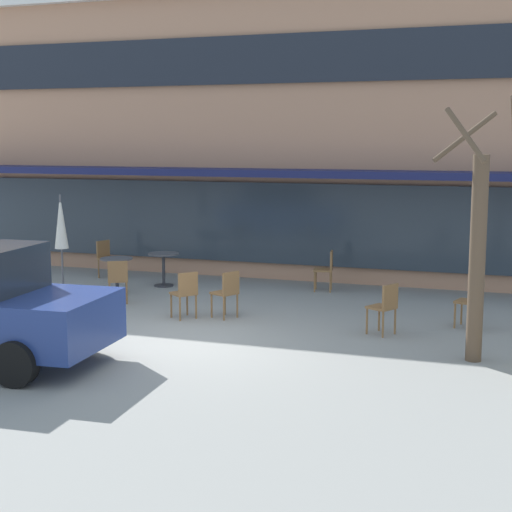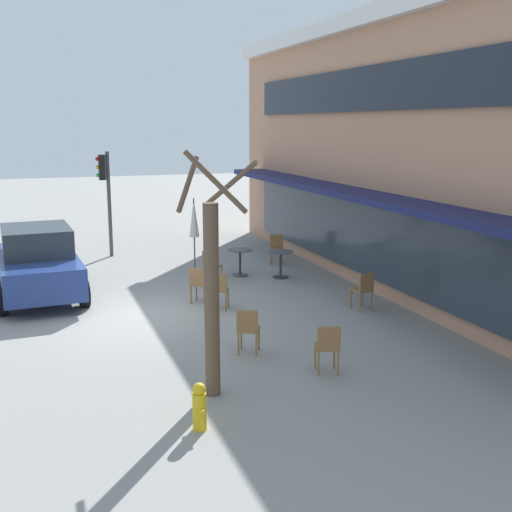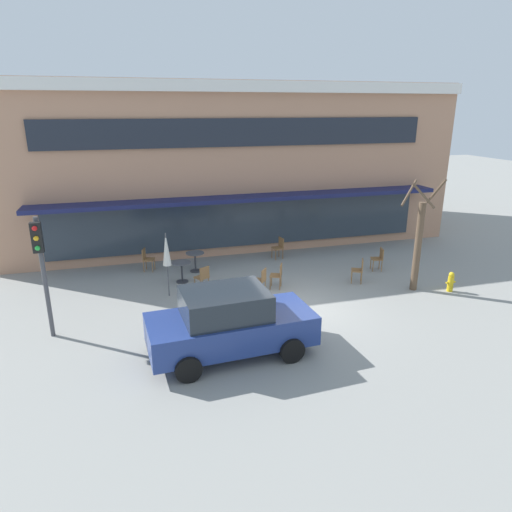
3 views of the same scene
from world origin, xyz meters
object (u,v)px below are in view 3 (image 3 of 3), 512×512
at_px(cafe_chair_5, 279,246).
at_px(cafe_chair_1, 278,274).
at_px(patio_umbrella_green_folded, 166,250).
at_px(cafe_chair_6, 359,269).
at_px(fire_hydrant, 451,282).
at_px(cafe_table_streetside, 195,259).
at_px(cafe_chair_4, 261,279).
at_px(cafe_chair_2, 379,257).
at_px(cafe_table_near_wall, 182,269).
at_px(cafe_chair_0, 147,258).
at_px(cafe_chair_3, 203,276).
at_px(traffic_light_pole, 41,259).
at_px(street_tree, 418,241).
at_px(parked_sedan, 229,323).

bearing_deg(cafe_chair_5, cafe_chair_1, -109.47).
relative_size(patio_umbrella_green_folded, cafe_chair_1, 2.47).
distance_m(cafe_chair_6, fire_hydrant, 3.11).
height_order(cafe_table_streetside, cafe_chair_4, cafe_chair_4).
xyz_separation_m(patio_umbrella_green_folded, cafe_chair_2, (8.12, 0.32, -1.10)).
height_order(patio_umbrella_green_folded, fire_hydrant, patio_umbrella_green_folded).
relative_size(cafe_table_near_wall, cafe_chair_0, 0.85).
bearing_deg(cafe_chair_2, cafe_chair_3, -178.58).
bearing_deg(cafe_chair_6, cafe_chair_1, 174.21).
height_order(cafe_chair_2, cafe_chair_5, same).
relative_size(patio_umbrella_green_folded, cafe_chair_2, 2.47).
xyz_separation_m(cafe_chair_3, traffic_light_pole, (-4.60, -2.21, 1.77)).
height_order(cafe_chair_5, street_tree, street_tree).
height_order(cafe_table_near_wall, patio_umbrella_green_folded, patio_umbrella_green_folded).
xyz_separation_m(cafe_table_near_wall, cafe_chair_3, (0.59, -1.03, 0.01)).
bearing_deg(traffic_light_pole, cafe_chair_5, 30.39).
xyz_separation_m(cafe_chair_5, cafe_chair_6, (1.87, -3.47, 0.00)).
bearing_deg(cafe_chair_5, cafe_chair_2, -37.40).
bearing_deg(cafe_table_streetside, cafe_chair_0, 162.13).
bearing_deg(traffic_light_pole, parked_sedan, -26.05).
bearing_deg(cafe_chair_6, cafe_table_near_wall, 163.34).
distance_m(cafe_table_near_wall, parked_sedan, 5.49).
distance_m(cafe_chair_2, cafe_chair_5, 4.09).
distance_m(cafe_table_near_wall, cafe_chair_6, 6.42).
distance_m(cafe_chair_2, traffic_light_pole, 11.91).
distance_m(cafe_table_streetside, cafe_chair_3, 2.02).
distance_m(cafe_table_streetside, fire_hydrant, 9.30).
bearing_deg(cafe_chair_1, cafe_chair_2, 8.85).
height_order(patio_umbrella_green_folded, cafe_chair_4, patio_umbrella_green_folded).
height_order(cafe_chair_3, traffic_light_pole, traffic_light_pole).
relative_size(cafe_table_streetside, cafe_chair_3, 0.85).
distance_m(cafe_chair_4, fire_hydrant, 6.56).
bearing_deg(cafe_chair_4, cafe_table_near_wall, 143.06).
bearing_deg(cafe_chair_5, cafe_chair_4, -117.82).
relative_size(cafe_chair_3, traffic_light_pole, 0.26).
bearing_deg(patio_umbrella_green_folded, parked_sedan, -75.22).
height_order(patio_umbrella_green_folded, cafe_chair_2, patio_umbrella_green_folded).
relative_size(cafe_chair_2, cafe_chair_3, 1.00).
distance_m(cafe_chair_0, parked_sedan, 7.23).
distance_m(cafe_table_near_wall, fire_hydrant, 9.46).
distance_m(cafe_chair_1, cafe_chair_2, 4.42).
height_order(patio_umbrella_green_folded, traffic_light_pole, traffic_light_pole).
bearing_deg(fire_hydrant, cafe_table_near_wall, 158.51).
distance_m(cafe_chair_2, cafe_chair_4, 5.17).
height_order(cafe_chair_1, street_tree, street_tree).
relative_size(cafe_chair_0, parked_sedan, 0.21).
bearing_deg(cafe_table_streetside, traffic_light_pole, -137.75).
bearing_deg(traffic_light_pole, cafe_chair_3, 25.60).
height_order(cafe_chair_6, fire_hydrant, cafe_chair_6).
relative_size(cafe_chair_3, cafe_chair_6, 1.00).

